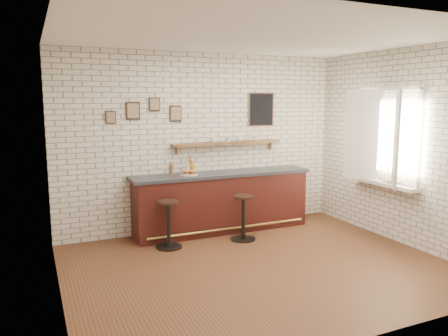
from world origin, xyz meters
The scene contains 21 objects.
ground centered at (0.00, 0.00, 0.00)m, with size 5.00×5.00×0.00m, color brown.
bar_counter centered at (0.21, 1.70, 0.51)m, with size 3.10×0.65×1.01m.
sandwich_plate centered at (-0.38, 1.69, 1.02)m, with size 0.28×0.28×0.01m, color white.
ciabatta_sandwich centered at (-0.37, 1.69, 1.06)m, with size 0.23×0.15×0.07m.
potato_chips centered at (-0.40, 1.69, 1.02)m, with size 0.27×0.19×0.00m.
bitters_bottle_brown centered at (-0.63, 1.86, 1.09)m, with size 0.06×0.06×0.21m.
bitters_bottle_white centered at (-0.34, 1.86, 1.10)m, with size 0.06×0.06×0.23m.
bitters_bottle_amber centered at (-0.29, 1.86, 1.12)m, with size 0.07×0.07×0.28m.
condiment_bottle_yellow centered at (-0.22, 1.86, 1.09)m, with size 0.06×0.06×0.19m.
bar_stool_left centered at (-0.88, 1.22, 0.39)m, with size 0.40×0.40×0.72m.
bar_stool_right centered at (0.32, 1.11, 0.39)m, with size 0.40×0.40×0.72m.
wall_shelf centered at (0.40, 1.90, 1.48)m, with size 2.00×0.18×0.18m.
shelf_cup_a centered at (0.15, 1.90, 1.54)m, with size 0.11×0.11×0.09m, color white.
shelf_cup_b centered at (0.42, 1.90, 1.54)m, with size 0.09×0.09×0.09m, color white.
shelf_cup_c centered at (0.64, 1.90, 1.55)m, with size 0.13×0.13×0.10m, color white.
shelf_cup_d centered at (0.97, 1.90, 1.55)m, with size 0.10×0.10×0.10m, color white.
back_wall_decor centered at (0.23, 1.98, 2.05)m, with size 2.96×0.02×0.56m.
window_sill centered at (2.40, 0.30, 0.90)m, with size 0.20×1.35×0.06m.
casement_window centered at (2.36, 0.30, 1.65)m, with size 0.40×1.30×1.56m.
book_lower centered at (2.38, 0.18, 0.94)m, with size 0.15×0.21×0.02m, color tan.
book_upper centered at (2.38, 0.15, 0.96)m, with size 0.15×0.21×0.02m, color tan.
Camera 1 is at (-2.72, -4.93, 2.22)m, focal length 35.00 mm.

